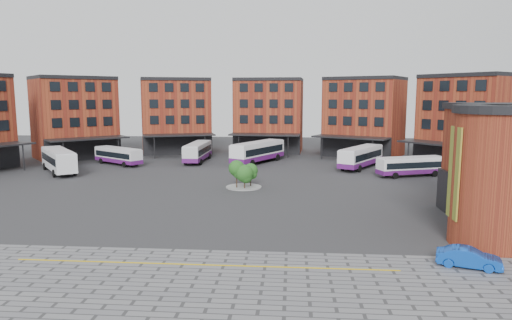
# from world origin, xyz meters

# --- Properties ---
(ground) EXTENTS (160.00, 160.00, 0.00)m
(ground) POSITION_xyz_m (0.00, 0.00, 0.00)
(ground) COLOR #28282B
(ground) RESTS_ON ground
(yellow_line) EXTENTS (26.00, 0.15, 0.02)m
(yellow_line) POSITION_xyz_m (2.00, -14.00, 0.03)
(yellow_line) COLOR gold
(yellow_line) RESTS_ON paving_zone
(main_building) EXTENTS (94.14, 42.48, 14.60)m
(main_building) POSITION_xyz_m (-4.77, 38.25, 7.23)
(main_building) COLOR brown
(main_building) RESTS_ON ground
(tree_island) EXTENTS (4.40, 4.40, 3.49)m
(tree_island) POSITION_xyz_m (2.07, 11.52, 1.89)
(tree_island) COLOR gray
(tree_island) RESTS_ON ground
(bus_a) EXTENTS (9.57, 11.16, 3.40)m
(bus_a) POSITION_xyz_m (-26.27, 20.75, 2.02)
(bus_a) COLOR white
(bus_a) RESTS_ON ground
(bus_b) EXTENTS (9.56, 7.50, 2.81)m
(bus_b) POSITION_xyz_m (-20.41, 28.77, 1.52)
(bus_b) COLOR silver
(bus_b) RESTS_ON ground
(bus_c) EXTENTS (3.03, 11.45, 3.21)m
(bus_c) POSITION_xyz_m (-8.15, 33.26, 1.74)
(bus_c) COLOR silver
(bus_c) RESTS_ON ground
(bus_d) EXTENTS (8.52, 12.50, 3.56)m
(bus_d) POSITION_xyz_m (2.24, 32.54, 1.93)
(bus_d) COLOR white
(bus_d) RESTS_ON ground
(bus_e) EXTENTS (8.26, 11.50, 3.31)m
(bus_e) POSITION_xyz_m (18.64, 28.47, 1.79)
(bus_e) COLOR white
(bus_e) RESTS_ON ground
(bus_f) EXTENTS (9.99, 5.44, 2.76)m
(bus_f) POSITION_xyz_m (24.54, 21.53, 1.50)
(bus_f) COLOR white
(bus_f) RESTS_ON ground
(blue_car) EXTENTS (4.30, 2.61, 1.34)m
(blue_car) POSITION_xyz_m (19.63, -13.00, 0.67)
(blue_car) COLOR #0D44B5
(blue_car) RESTS_ON ground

